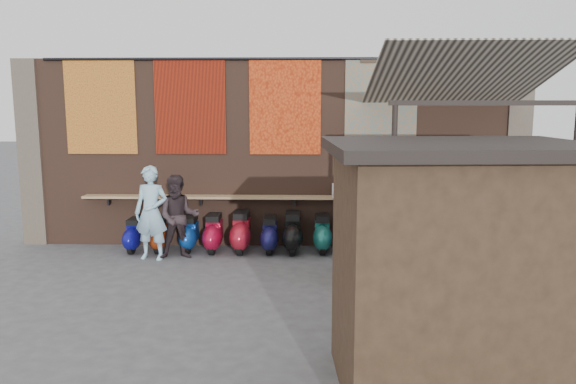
# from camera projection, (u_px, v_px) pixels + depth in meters

# --- Properties ---
(ground) EXTENTS (70.00, 70.00, 0.00)m
(ground) POSITION_uv_depth(u_px,v_px,m) (263.00, 282.00, 9.76)
(ground) COLOR #474749
(ground) RESTS_ON ground
(brick_wall) EXTENTS (10.00, 0.40, 4.00)m
(brick_wall) POSITION_uv_depth(u_px,v_px,m) (272.00, 153.00, 12.11)
(brick_wall) COLOR brown
(brick_wall) RESTS_ON ground
(pier_left) EXTENTS (0.50, 0.50, 4.00)m
(pier_left) POSITION_uv_depth(u_px,v_px,m) (34.00, 153.00, 12.25)
(pier_left) COLOR #4C4238
(pier_left) RESTS_ON ground
(pier_right) EXTENTS (0.50, 0.50, 4.00)m
(pier_right) POSITION_uv_depth(u_px,v_px,m) (514.00, 154.00, 11.97)
(pier_right) COLOR #4C4238
(pier_right) RESTS_ON ground
(eating_counter) EXTENTS (8.00, 0.32, 0.05)m
(eating_counter) POSITION_uv_depth(u_px,v_px,m) (271.00, 197.00, 11.89)
(eating_counter) COLOR #9E7A51
(eating_counter) RESTS_ON brick_wall
(shelf_box) EXTENTS (0.57, 0.32, 0.26)m
(shelf_box) POSITION_uv_depth(u_px,v_px,m) (346.00, 190.00, 11.79)
(shelf_box) COLOR white
(shelf_box) RESTS_ON eating_counter
(tapestry_redgold) EXTENTS (1.50, 0.02, 2.00)m
(tapestry_redgold) POSITION_uv_depth(u_px,v_px,m) (101.00, 107.00, 11.83)
(tapestry_redgold) COLOR maroon
(tapestry_redgold) RESTS_ON brick_wall
(tapestry_sun) EXTENTS (1.50, 0.02, 2.00)m
(tapestry_sun) POSITION_uv_depth(u_px,v_px,m) (190.00, 107.00, 11.78)
(tapestry_sun) COLOR red
(tapestry_sun) RESTS_ON brick_wall
(tapestry_orange) EXTENTS (1.50, 0.02, 2.00)m
(tapestry_orange) POSITION_uv_depth(u_px,v_px,m) (285.00, 107.00, 11.73)
(tapestry_orange) COLOR #D34C1A
(tapestry_orange) RESTS_ON brick_wall
(tapestry_multi) EXTENTS (1.50, 0.02, 2.00)m
(tapestry_multi) POSITION_uv_depth(u_px,v_px,m) (381.00, 107.00, 11.68)
(tapestry_multi) COLOR teal
(tapestry_multi) RESTS_ON brick_wall
(hang_rail) EXTENTS (9.50, 0.06, 0.06)m
(hang_rail) POSITION_uv_depth(u_px,v_px,m) (271.00, 59.00, 11.57)
(hang_rail) COLOR black
(hang_rail) RESTS_ON brick_wall
(scooter_stool_0) EXTENTS (0.33, 0.73, 0.69)m
(scooter_stool_0) POSITION_uv_depth(u_px,v_px,m) (134.00, 235.00, 11.71)
(scooter_stool_0) COLOR #0C0C7A
(scooter_stool_0) RESTS_ON ground
(scooter_stool_1) EXTENTS (0.33, 0.74, 0.70)m
(scooter_stool_1) POSITION_uv_depth(u_px,v_px,m) (161.00, 235.00, 11.73)
(scooter_stool_1) COLOR #912C0D
(scooter_stool_1) RESTS_ON ground
(scooter_stool_2) EXTENTS (0.34, 0.75, 0.71)m
(scooter_stool_2) POSITION_uv_depth(u_px,v_px,m) (190.00, 234.00, 11.76)
(scooter_stool_2) COLOR #0D3D98
(scooter_stool_2) RESTS_ON ground
(scooter_stool_3) EXTENTS (0.37, 0.82, 0.78)m
(scooter_stool_3) POSITION_uv_depth(u_px,v_px,m) (214.00, 233.00, 11.68)
(scooter_stool_3) COLOR maroon
(scooter_stool_3) RESTS_ON ground
(scooter_stool_4) EXTENTS (0.40, 0.88, 0.84)m
(scooter_stool_4) POSITION_uv_depth(u_px,v_px,m) (241.00, 232.00, 11.66)
(scooter_stool_4) COLOR maroon
(scooter_stool_4) RESTS_ON ground
(scooter_stool_5) EXTENTS (0.35, 0.77, 0.73)m
(scooter_stool_5) POSITION_uv_depth(u_px,v_px,m) (270.00, 235.00, 11.64)
(scooter_stool_5) COLOR #16164E
(scooter_stool_5) RESTS_ON ground
(scooter_stool_6) EXTENTS (0.39, 0.87, 0.83)m
(scooter_stool_6) POSITION_uv_depth(u_px,v_px,m) (293.00, 233.00, 11.62)
(scooter_stool_6) COLOR black
(scooter_stool_6) RESTS_ON ground
(scooter_stool_7) EXTENTS (0.36, 0.81, 0.77)m
(scooter_stool_7) POSITION_uv_depth(u_px,v_px,m) (322.00, 234.00, 11.68)
(scooter_stool_7) COLOR #175F56
(scooter_stool_7) RESTS_ON ground
(scooter_stool_8) EXTENTS (0.36, 0.79, 0.75)m
(scooter_stool_8) POSITION_uv_depth(u_px,v_px,m) (348.00, 234.00, 11.68)
(scooter_stool_8) COLOR #17134A
(scooter_stool_8) RESTS_ON ground
(scooter_stool_9) EXTENTS (0.40, 0.88, 0.83)m
(scooter_stool_9) POSITION_uv_depth(u_px,v_px,m) (376.00, 233.00, 11.63)
(scooter_stool_9) COLOR #105328
(scooter_stool_9) RESTS_ON ground
(diner_left) EXTENTS (0.75, 0.55, 1.87)m
(diner_left) POSITION_uv_depth(u_px,v_px,m) (151.00, 213.00, 11.06)
(diner_left) COLOR #98C5DD
(diner_left) RESTS_ON ground
(diner_right) EXTENTS (0.93, 0.78, 1.68)m
(diner_right) POSITION_uv_depth(u_px,v_px,m) (179.00, 217.00, 11.12)
(diner_right) COLOR #2F2528
(diner_right) RESTS_ON ground
(shopper_navy) EXTENTS (0.88, 0.88, 1.50)m
(shopper_navy) POSITION_uv_depth(u_px,v_px,m) (417.00, 228.00, 10.55)
(shopper_navy) COLOR black
(shopper_navy) RESTS_ON ground
(shopper_grey) EXTENTS (1.12, 0.85, 1.53)m
(shopper_grey) POSITION_uv_depth(u_px,v_px,m) (440.00, 239.00, 9.66)
(shopper_grey) COLOR #545257
(shopper_grey) RESTS_ON ground
(shopper_tan) EXTENTS (0.99, 0.79, 1.76)m
(shopper_tan) POSITION_uv_depth(u_px,v_px,m) (356.00, 235.00, 9.42)
(shopper_tan) COLOR #7F6051
(shopper_tan) RESTS_ON ground
(market_stall) EXTENTS (2.48, 1.92, 2.57)m
(market_stall) POSITION_uv_depth(u_px,v_px,m) (453.00, 274.00, 5.96)
(market_stall) COLOR black
(market_stall) RESTS_ON ground
(stall_roof) EXTENTS (2.78, 2.20, 0.12)m
(stall_roof) POSITION_uv_depth(u_px,v_px,m) (459.00, 148.00, 5.74)
(stall_roof) COLOR black
(stall_roof) RESTS_ON market_stall
(stall_sign) EXTENTS (1.20, 0.11, 0.50)m
(stall_sign) POSITION_uv_depth(u_px,v_px,m) (431.00, 205.00, 6.77)
(stall_sign) COLOR gold
(stall_sign) RESTS_ON market_stall
(stall_shelf) EXTENTS (1.97, 0.22, 0.06)m
(stall_shelf) POSITION_uv_depth(u_px,v_px,m) (428.00, 279.00, 6.92)
(stall_shelf) COLOR #473321
(stall_shelf) RESTS_ON market_stall
(awning_canvas) EXTENTS (3.20, 3.28, 0.97)m
(awning_canvas) POSITION_uv_depth(u_px,v_px,m) (461.00, 76.00, 10.00)
(awning_canvas) COLOR beige
(awning_canvas) RESTS_ON brick_wall
(awning_ledger) EXTENTS (3.30, 0.08, 0.12)m
(awning_ledger) POSITION_uv_depth(u_px,v_px,m) (441.00, 60.00, 11.50)
(awning_ledger) COLOR #33261C
(awning_ledger) RESTS_ON brick_wall
(awning_header) EXTENTS (3.00, 0.08, 0.08)m
(awning_header) POSITION_uv_depth(u_px,v_px,m) (487.00, 103.00, 8.59)
(awning_header) COLOR black
(awning_header) RESTS_ON awning_post_left
(awning_post_left) EXTENTS (0.09, 0.09, 3.10)m
(awning_post_left) POSITION_uv_depth(u_px,v_px,m) (392.00, 201.00, 8.87)
(awning_post_left) COLOR black
(awning_post_left) RESTS_ON ground
(awning_post_right) EXTENTS (0.09, 0.09, 3.10)m
(awning_post_right) POSITION_uv_depth(u_px,v_px,m) (572.00, 202.00, 8.80)
(awning_post_right) COLOR black
(awning_post_right) RESTS_ON ground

